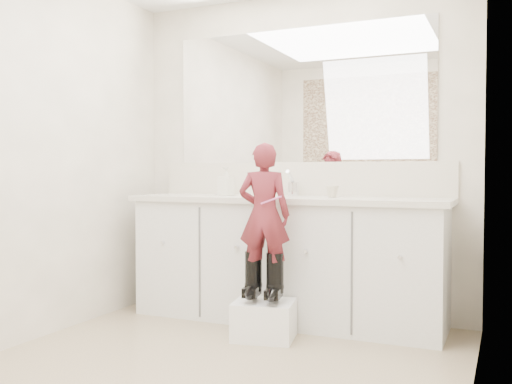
% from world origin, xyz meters
% --- Properties ---
extents(floor, '(3.00, 3.00, 0.00)m').
position_xyz_m(floor, '(0.00, 0.00, 0.00)').
color(floor, '#846C57').
rests_on(floor, ground).
extents(wall_back, '(2.60, 0.00, 2.60)m').
position_xyz_m(wall_back, '(0.00, 1.50, 1.20)').
color(wall_back, '#BEB5A2').
rests_on(wall_back, floor).
extents(wall_left, '(0.00, 3.00, 3.00)m').
position_xyz_m(wall_left, '(-1.30, 0.00, 1.20)').
color(wall_left, '#BEB5A2').
rests_on(wall_left, floor).
extents(wall_right, '(0.00, 3.00, 3.00)m').
position_xyz_m(wall_right, '(1.30, 0.00, 1.20)').
color(wall_right, '#BEB5A2').
rests_on(wall_right, floor).
extents(vanity_cabinet, '(2.20, 0.55, 0.85)m').
position_xyz_m(vanity_cabinet, '(0.00, 1.23, 0.42)').
color(vanity_cabinet, silver).
rests_on(vanity_cabinet, floor).
extents(countertop, '(2.28, 0.58, 0.04)m').
position_xyz_m(countertop, '(0.00, 1.21, 0.87)').
color(countertop, beige).
rests_on(countertop, vanity_cabinet).
extents(backsplash, '(2.28, 0.03, 0.25)m').
position_xyz_m(backsplash, '(0.00, 1.49, 1.02)').
color(backsplash, beige).
rests_on(backsplash, countertop).
extents(mirror, '(2.00, 0.02, 1.00)m').
position_xyz_m(mirror, '(0.00, 1.49, 1.64)').
color(mirror, white).
rests_on(mirror, wall_back).
extents(faucet, '(0.08, 0.08, 0.10)m').
position_xyz_m(faucet, '(0.00, 1.38, 0.94)').
color(faucet, silver).
rests_on(faucet, countertop).
extents(cup, '(0.10, 0.10, 0.08)m').
position_xyz_m(cup, '(0.33, 1.24, 0.93)').
color(cup, beige).
rests_on(cup, countertop).
extents(soap_bottle, '(0.11, 0.11, 0.21)m').
position_xyz_m(soap_bottle, '(-0.47, 1.21, 1.00)').
color(soap_bottle, silver).
rests_on(soap_bottle, countertop).
extents(step_stool, '(0.43, 0.38, 0.24)m').
position_xyz_m(step_stool, '(0.03, 0.75, 0.12)').
color(step_stool, white).
rests_on(step_stool, floor).
extents(boot_left, '(0.15, 0.23, 0.31)m').
position_xyz_m(boot_left, '(-0.04, 0.75, 0.40)').
color(boot_left, black).
rests_on(boot_left, step_stool).
extents(boot_right, '(0.15, 0.23, 0.31)m').
position_xyz_m(boot_right, '(0.11, 0.75, 0.40)').
color(boot_right, black).
rests_on(boot_right, step_stool).
extents(toddler, '(0.37, 0.28, 0.91)m').
position_xyz_m(toddler, '(0.03, 0.75, 0.80)').
color(toddler, '#A3323D').
rests_on(toddler, step_stool).
extents(toothbrush, '(0.14, 0.04, 0.06)m').
position_xyz_m(toothbrush, '(0.10, 0.70, 0.89)').
color(toothbrush, '#D45296').
rests_on(toothbrush, toddler).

